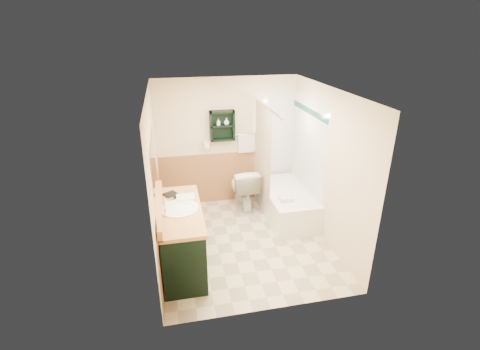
{
  "coord_description": "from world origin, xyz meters",
  "views": [
    {
      "loc": [
        -1.05,
        -4.62,
        3.21
      ],
      "look_at": [
        -0.03,
        0.2,
        1.08
      ],
      "focal_mm": 26.0,
      "sensor_mm": 36.0,
      "label": 1
    }
  ],
  "objects_px": {
    "soap_bottle_b": "(226,122)",
    "vanity": "(182,238)",
    "bathtub": "(287,203)",
    "toilet": "(243,188)",
    "vanity_book": "(166,190)",
    "hair_dryer": "(206,145)",
    "wall_shelf": "(222,126)",
    "soap_bottle_a": "(219,124)"
  },
  "relations": [
    {
      "from": "wall_shelf",
      "to": "toilet",
      "type": "bearing_deg",
      "value": -41.81
    },
    {
      "from": "bathtub",
      "to": "wall_shelf",
      "type": "bearing_deg",
      "value": 143.21
    },
    {
      "from": "soap_bottle_b",
      "to": "toilet",
      "type": "bearing_deg",
      "value": -49.26
    },
    {
      "from": "bathtub",
      "to": "hair_dryer",
      "type": "bearing_deg",
      "value": 149.15
    },
    {
      "from": "bathtub",
      "to": "soap_bottle_b",
      "type": "height_order",
      "value": "soap_bottle_b"
    },
    {
      "from": "hair_dryer",
      "to": "vanity_book",
      "type": "distance_m",
      "value": 1.65
    },
    {
      "from": "vanity_book",
      "to": "soap_bottle_a",
      "type": "height_order",
      "value": "soap_bottle_a"
    },
    {
      "from": "bathtub",
      "to": "soap_bottle_a",
      "type": "relative_size",
      "value": 12.52
    },
    {
      "from": "toilet",
      "to": "soap_bottle_b",
      "type": "bearing_deg",
      "value": -52.0
    },
    {
      "from": "vanity",
      "to": "toilet",
      "type": "bearing_deg",
      "value": 51.4
    },
    {
      "from": "toilet",
      "to": "bathtub",
      "type": "bearing_deg",
      "value": 143.0
    },
    {
      "from": "toilet",
      "to": "vanity_book",
      "type": "distance_m",
      "value": 1.91
    },
    {
      "from": "wall_shelf",
      "to": "bathtub",
      "type": "xyz_separation_m",
      "value": [
        1.03,
        -0.77,
        -1.29
      ]
    },
    {
      "from": "hair_dryer",
      "to": "soap_bottle_b",
      "type": "bearing_deg",
      "value": -4.54
    },
    {
      "from": "toilet",
      "to": "soap_bottle_b",
      "type": "height_order",
      "value": "soap_bottle_b"
    },
    {
      "from": "wall_shelf",
      "to": "soap_bottle_b",
      "type": "relative_size",
      "value": 4.48
    },
    {
      "from": "hair_dryer",
      "to": "bathtub",
      "type": "xyz_separation_m",
      "value": [
        1.33,
        -0.79,
        -0.94
      ]
    },
    {
      "from": "wall_shelf",
      "to": "vanity_book",
      "type": "distance_m",
      "value": 1.85
    },
    {
      "from": "wall_shelf",
      "to": "hair_dryer",
      "type": "xyz_separation_m",
      "value": [
        -0.3,
        0.02,
        -0.35
      ]
    },
    {
      "from": "wall_shelf",
      "to": "soap_bottle_b",
      "type": "bearing_deg",
      "value": -3.68
    },
    {
      "from": "bathtub",
      "to": "toilet",
      "type": "distance_m",
      "value": 0.87
    },
    {
      "from": "hair_dryer",
      "to": "soap_bottle_b",
      "type": "height_order",
      "value": "soap_bottle_b"
    },
    {
      "from": "soap_bottle_b",
      "to": "bathtub",
      "type": "bearing_deg",
      "value": -38.79
    },
    {
      "from": "bathtub",
      "to": "soap_bottle_a",
      "type": "height_order",
      "value": "soap_bottle_a"
    },
    {
      "from": "wall_shelf",
      "to": "bathtub",
      "type": "bearing_deg",
      "value": -36.79
    },
    {
      "from": "soap_bottle_a",
      "to": "vanity",
      "type": "bearing_deg",
      "value": -114.68
    },
    {
      "from": "bathtub",
      "to": "toilet",
      "type": "bearing_deg",
      "value": 145.74
    },
    {
      "from": "hair_dryer",
      "to": "vanity",
      "type": "xyz_separation_m",
      "value": [
        -0.59,
        -1.83,
        -0.74
      ]
    },
    {
      "from": "wall_shelf",
      "to": "vanity",
      "type": "bearing_deg",
      "value": -116.34
    },
    {
      "from": "wall_shelf",
      "to": "bathtub",
      "type": "height_order",
      "value": "wall_shelf"
    },
    {
      "from": "soap_bottle_b",
      "to": "vanity",
      "type": "bearing_deg",
      "value": -118.35
    },
    {
      "from": "bathtub",
      "to": "soap_bottle_b",
      "type": "xyz_separation_m",
      "value": [
        -0.95,
        0.76,
        1.36
      ]
    },
    {
      "from": "bathtub",
      "to": "soap_bottle_a",
      "type": "bearing_deg",
      "value": 145.11
    },
    {
      "from": "vanity",
      "to": "bathtub",
      "type": "height_order",
      "value": "vanity"
    },
    {
      "from": "wall_shelf",
      "to": "vanity_book",
      "type": "height_order",
      "value": "wall_shelf"
    },
    {
      "from": "vanity_book",
      "to": "soap_bottle_a",
      "type": "distance_m",
      "value": 1.82
    },
    {
      "from": "soap_bottle_a",
      "to": "soap_bottle_b",
      "type": "relative_size",
      "value": 0.98
    },
    {
      "from": "bathtub",
      "to": "toilet",
      "type": "relative_size",
      "value": 1.82
    },
    {
      "from": "vanity",
      "to": "vanity_book",
      "type": "xyz_separation_m",
      "value": [
        -0.17,
        0.37,
        0.58
      ]
    },
    {
      "from": "bathtub",
      "to": "vanity_book",
      "type": "bearing_deg",
      "value": -162.26
    },
    {
      "from": "wall_shelf",
      "to": "hair_dryer",
      "type": "height_order",
      "value": "wall_shelf"
    },
    {
      "from": "toilet",
      "to": "vanity_book",
      "type": "relative_size",
      "value": 3.37
    }
  ]
}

